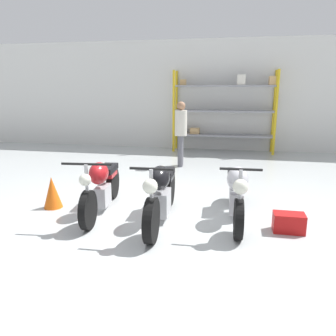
{
  "coord_description": "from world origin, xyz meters",
  "views": [
    {
      "loc": [
        1.05,
        -4.97,
        2.03
      ],
      "look_at": [
        0.0,
        0.4,
        0.7
      ],
      "focal_mm": 35.0,
      "sensor_mm": 36.0,
      "label": 1
    }
  ],
  "objects_px": {
    "shelving_rack": "(223,109)",
    "person_browsing": "(181,129)",
    "motorcycle_red": "(102,185)",
    "traffic_cone": "(52,192)",
    "toolbox": "(289,223)",
    "motorcycle_black": "(161,193)",
    "motorcycle_silver": "(237,190)"
  },
  "relations": [
    {
      "from": "shelving_rack",
      "to": "motorcycle_silver",
      "type": "bearing_deg",
      "value": -85.93
    },
    {
      "from": "person_browsing",
      "to": "toolbox",
      "type": "height_order",
      "value": "person_browsing"
    },
    {
      "from": "motorcycle_red",
      "to": "toolbox",
      "type": "distance_m",
      "value": 2.99
    },
    {
      "from": "toolbox",
      "to": "traffic_cone",
      "type": "distance_m",
      "value": 3.9
    },
    {
      "from": "shelving_rack",
      "to": "motorcycle_red",
      "type": "height_order",
      "value": "shelving_rack"
    },
    {
      "from": "shelving_rack",
      "to": "motorcycle_red",
      "type": "distance_m",
      "value": 6.24
    },
    {
      "from": "motorcycle_red",
      "to": "motorcycle_silver",
      "type": "height_order",
      "value": "motorcycle_silver"
    },
    {
      "from": "shelving_rack",
      "to": "traffic_cone",
      "type": "relative_size",
      "value": 5.92
    },
    {
      "from": "shelving_rack",
      "to": "traffic_cone",
      "type": "distance_m",
      "value": 6.58
    },
    {
      "from": "motorcycle_black",
      "to": "motorcycle_silver",
      "type": "xyz_separation_m",
      "value": [
        1.15,
        0.33,
        0.0
      ]
    },
    {
      "from": "motorcycle_silver",
      "to": "traffic_cone",
      "type": "relative_size",
      "value": 3.76
    },
    {
      "from": "person_browsing",
      "to": "shelving_rack",
      "type": "bearing_deg",
      "value": -115.43
    },
    {
      "from": "shelving_rack",
      "to": "motorcycle_black",
      "type": "xyz_separation_m",
      "value": [
        -0.73,
        -6.13,
        -0.91
      ]
    },
    {
      "from": "motorcycle_silver",
      "to": "shelving_rack",
      "type": "bearing_deg",
      "value": -178.02
    },
    {
      "from": "toolbox",
      "to": "shelving_rack",
      "type": "bearing_deg",
      "value": 100.71
    },
    {
      "from": "motorcycle_black",
      "to": "person_browsing",
      "type": "relative_size",
      "value": 1.25
    },
    {
      "from": "shelving_rack",
      "to": "person_browsing",
      "type": "height_order",
      "value": "shelving_rack"
    },
    {
      "from": "shelving_rack",
      "to": "motorcycle_red",
      "type": "xyz_separation_m",
      "value": [
        -1.8,
        -5.9,
        -0.91
      ]
    },
    {
      "from": "toolbox",
      "to": "traffic_cone",
      "type": "bearing_deg",
      "value": 176.1
    },
    {
      "from": "person_browsing",
      "to": "traffic_cone",
      "type": "height_order",
      "value": "person_browsing"
    },
    {
      "from": "person_browsing",
      "to": "motorcycle_black",
      "type": "bearing_deg",
      "value": 92.45
    },
    {
      "from": "person_browsing",
      "to": "toolbox",
      "type": "xyz_separation_m",
      "value": [
        2.19,
        -3.82,
        -0.87
      ]
    },
    {
      "from": "motorcycle_silver",
      "to": "toolbox",
      "type": "bearing_deg",
      "value": 62.31
    },
    {
      "from": "shelving_rack",
      "to": "motorcycle_silver",
      "type": "xyz_separation_m",
      "value": [
        0.41,
        -5.8,
        -0.91
      ]
    },
    {
      "from": "shelving_rack",
      "to": "person_browsing",
      "type": "distance_m",
      "value": 2.58
    },
    {
      "from": "shelving_rack",
      "to": "person_browsing",
      "type": "bearing_deg",
      "value": -113.55
    },
    {
      "from": "shelving_rack",
      "to": "toolbox",
      "type": "relative_size",
      "value": 7.4
    },
    {
      "from": "traffic_cone",
      "to": "motorcycle_silver",
      "type": "bearing_deg",
      "value": 1.75
    },
    {
      "from": "shelving_rack",
      "to": "toolbox",
      "type": "height_order",
      "value": "shelving_rack"
    },
    {
      "from": "motorcycle_silver",
      "to": "motorcycle_red",
      "type": "bearing_deg",
      "value": -89.33
    },
    {
      "from": "motorcycle_red",
      "to": "traffic_cone",
      "type": "xyz_separation_m",
      "value": [
        -0.92,
        0.01,
        -0.19
      ]
    },
    {
      "from": "toolbox",
      "to": "person_browsing",
      "type": "bearing_deg",
      "value": 119.8
    }
  ]
}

